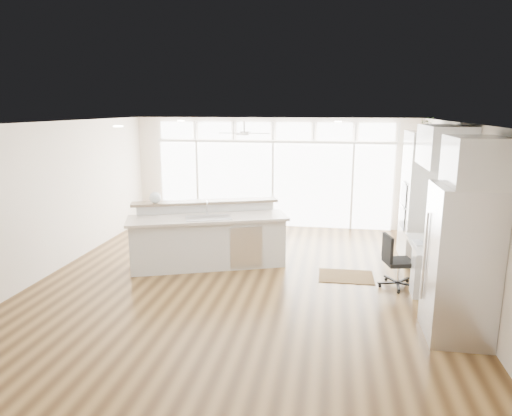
# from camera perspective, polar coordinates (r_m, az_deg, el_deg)

# --- Properties ---
(floor) EXTENTS (7.00, 8.00, 0.02)m
(floor) POSITION_cam_1_polar(r_m,az_deg,el_deg) (7.93, -1.71, -9.36)
(floor) COLOR #472E16
(floor) RESTS_ON ground
(ceiling) EXTENTS (7.00, 8.00, 0.02)m
(ceiling) POSITION_cam_1_polar(r_m,az_deg,el_deg) (7.37, -1.85, 10.60)
(ceiling) COLOR white
(ceiling) RESTS_ON wall_back
(wall_back) EXTENTS (7.00, 0.04, 2.70)m
(wall_back) POSITION_cam_1_polar(r_m,az_deg,el_deg) (11.43, 2.18, 4.45)
(wall_back) COLOR silver
(wall_back) RESTS_ON floor
(wall_front) EXTENTS (7.00, 0.04, 2.70)m
(wall_front) POSITION_cam_1_polar(r_m,az_deg,el_deg) (3.88, -13.76, -12.11)
(wall_front) COLOR silver
(wall_front) RESTS_ON floor
(wall_left) EXTENTS (0.04, 8.00, 2.70)m
(wall_left) POSITION_cam_1_polar(r_m,az_deg,el_deg) (8.90, -24.46, 1.05)
(wall_left) COLOR silver
(wall_left) RESTS_ON floor
(wall_right) EXTENTS (0.04, 8.00, 2.70)m
(wall_right) POSITION_cam_1_polar(r_m,az_deg,el_deg) (7.67, 24.80, -0.66)
(wall_right) COLOR silver
(wall_right) RESTS_ON floor
(glass_wall) EXTENTS (5.80, 0.06, 2.08)m
(glass_wall) POSITION_cam_1_polar(r_m,az_deg,el_deg) (11.41, 2.13, 2.92)
(glass_wall) COLOR white
(glass_wall) RESTS_ON wall_back
(transom_row) EXTENTS (5.90, 0.06, 0.40)m
(transom_row) POSITION_cam_1_polar(r_m,az_deg,el_deg) (11.27, 2.18, 9.60)
(transom_row) COLOR white
(transom_row) RESTS_ON wall_back
(desk_window) EXTENTS (0.04, 0.85, 0.85)m
(desk_window) POSITION_cam_1_polar(r_m,az_deg,el_deg) (7.91, 24.10, 1.25)
(desk_window) COLOR white
(desk_window) RESTS_ON wall_right
(ceiling_fan) EXTENTS (1.16, 1.16, 0.32)m
(ceiling_fan) POSITION_cam_1_polar(r_m,az_deg,el_deg) (10.22, -1.48, 9.88)
(ceiling_fan) COLOR white
(ceiling_fan) RESTS_ON ceiling
(recessed_lights) EXTENTS (3.40, 3.00, 0.02)m
(recessed_lights) POSITION_cam_1_polar(r_m,az_deg,el_deg) (7.57, -1.55, 10.49)
(recessed_lights) COLOR beige
(recessed_lights) RESTS_ON ceiling
(oven_cabinet) EXTENTS (0.64, 1.20, 2.50)m
(oven_cabinet) POSITION_cam_1_polar(r_m,az_deg,el_deg) (9.34, 20.00, 1.28)
(oven_cabinet) COLOR silver
(oven_cabinet) RESTS_ON floor
(desk_nook) EXTENTS (0.72, 1.30, 0.76)m
(desk_nook) POSITION_cam_1_polar(r_m,az_deg,el_deg) (8.12, 21.10, -6.78)
(desk_nook) COLOR silver
(desk_nook) RESTS_ON floor
(upper_cabinets) EXTENTS (0.64, 1.30, 0.64)m
(upper_cabinets) POSITION_cam_1_polar(r_m,az_deg,el_deg) (7.74, 22.54, 7.15)
(upper_cabinets) COLOR silver
(upper_cabinets) RESTS_ON wall_right
(refrigerator) EXTENTS (0.76, 0.90, 2.00)m
(refrigerator) POSITION_cam_1_polar(r_m,az_deg,el_deg) (6.40, 24.20, -6.31)
(refrigerator) COLOR silver
(refrigerator) RESTS_ON floor
(fridge_cabinet) EXTENTS (0.64, 0.90, 0.60)m
(fridge_cabinet) POSITION_cam_1_polar(r_m,az_deg,el_deg) (6.15, 25.82, 5.26)
(fridge_cabinet) COLOR silver
(fridge_cabinet) RESTS_ON wall_right
(framed_photos) EXTENTS (0.06, 0.22, 0.80)m
(framed_photos) POSITION_cam_1_polar(r_m,az_deg,el_deg) (8.52, 23.01, 1.06)
(framed_photos) COLOR black
(framed_photos) RESTS_ON wall_right
(kitchen_island) EXTENTS (3.14, 2.06, 1.17)m
(kitchen_island) POSITION_cam_1_polar(r_m,az_deg,el_deg) (8.60, -6.00, -3.51)
(kitchen_island) COLOR silver
(kitchen_island) RESTS_ON floor
(rug) EXTENTS (0.97, 0.71, 0.01)m
(rug) POSITION_cam_1_polar(r_m,az_deg,el_deg) (8.34, 11.18, -8.37)
(rug) COLOR #3D2713
(rug) RESTS_ON floor
(office_chair) EXTENTS (0.55, 0.53, 0.89)m
(office_chair) POSITION_cam_1_polar(r_m,az_deg,el_deg) (7.95, 17.45, -6.40)
(office_chair) COLOR black
(office_chair) RESTS_ON floor
(fishbowl) EXTENTS (0.28, 0.28, 0.22)m
(fishbowl) POSITION_cam_1_polar(r_m,az_deg,el_deg) (8.81, -12.49, 1.28)
(fishbowl) COLOR white
(fishbowl) RESTS_ON kitchen_island
(monitor) EXTENTS (0.08, 0.43, 0.35)m
(monitor) POSITION_cam_1_polar(r_m,az_deg,el_deg) (7.94, 20.85, -2.97)
(monitor) COLOR black
(monitor) RESTS_ON desk_nook
(keyboard) EXTENTS (0.16, 0.35, 0.02)m
(keyboard) POSITION_cam_1_polar(r_m,az_deg,el_deg) (7.96, 19.55, -4.11)
(keyboard) COLOR silver
(keyboard) RESTS_ON desk_nook
(potted_plant) EXTENTS (0.28, 0.30, 0.21)m
(potted_plant) POSITION_cam_1_polar(r_m,az_deg,el_deg) (9.19, 20.63, 9.59)
(potted_plant) COLOR #3B622A
(potted_plant) RESTS_ON oven_cabinet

